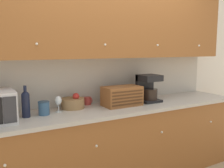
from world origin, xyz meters
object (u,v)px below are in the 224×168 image
(wine_glass, at_px, (58,101))
(coffee_maker, at_px, (148,88))
(mug, at_px, (88,101))
(bread_box, at_px, (122,96))
(storage_canister, at_px, (44,108))
(fruit_basket, at_px, (73,103))
(wine_bottle, at_px, (26,103))

(wine_glass, height_order, coffee_maker, coffee_maker)
(mug, height_order, bread_box, bread_box)
(mug, relative_size, coffee_maker, 0.28)
(wine_glass, relative_size, mug, 1.80)
(storage_canister, height_order, fruit_basket, fruit_basket)
(coffee_maker, bearing_deg, wine_bottle, -179.77)
(storage_canister, bearing_deg, bread_box, -2.21)
(wine_bottle, height_order, mug, wine_bottle)
(fruit_basket, height_order, coffee_maker, coffee_maker)
(storage_canister, xyz_separation_m, fruit_basket, (0.36, 0.13, -0.01))
(wine_bottle, relative_size, bread_box, 0.70)
(wine_glass, distance_m, bread_box, 0.75)
(storage_canister, height_order, bread_box, bread_box)
(storage_canister, distance_m, mug, 0.62)
(wine_bottle, height_order, storage_canister, wine_bottle)
(wine_bottle, bearing_deg, mug, 16.05)
(wine_bottle, distance_m, fruit_basket, 0.55)
(storage_canister, height_order, mug, storage_canister)
(mug, xyz_separation_m, bread_box, (0.33, -0.25, 0.07))
(bread_box, bearing_deg, wine_bottle, 178.08)
(fruit_basket, bearing_deg, wine_glass, -157.65)
(mug, bearing_deg, wine_glass, -157.57)
(wine_glass, xyz_separation_m, fruit_basket, (0.19, 0.08, -0.05))
(fruit_basket, relative_size, coffee_maker, 0.76)
(wine_bottle, distance_m, coffee_maker, 1.50)
(storage_canister, distance_m, fruit_basket, 0.38)
(storage_canister, xyz_separation_m, wine_glass, (0.17, 0.05, 0.05))
(mug, distance_m, coffee_maker, 0.78)
(fruit_basket, relative_size, mug, 2.73)
(wine_glass, relative_size, coffee_maker, 0.50)
(fruit_basket, distance_m, coffee_maker, 0.98)
(coffee_maker, bearing_deg, bread_box, -174.20)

